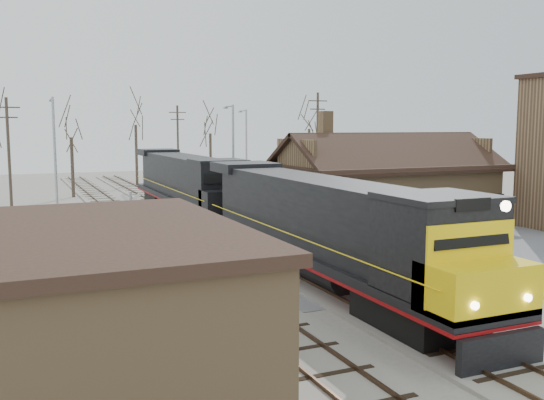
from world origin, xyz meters
The scene contains 20 objects.
ground centered at (0.00, 0.00, 0.00)m, with size 140.00×140.00×0.00m, color gray.
road centered at (0.00, 0.00, 0.01)m, with size 60.00×9.00×0.03m, color #5E5E63.
parking_lot centered at (18.00, 4.00, 0.02)m, with size 22.00×26.00×0.03m, color #5E5E63.
track_main centered at (0.00, 15.00, 0.07)m, with size 3.40×90.00×0.24m.
track_siding centered at (-4.50, 15.00, 0.07)m, with size 3.40×90.00×0.24m.
depot centered at (11.99, 12.00, 2.41)m, with size 15.20×9.31×7.90m.
locomotive_lead centered at (0.00, -1.47, 2.52)m, with size 3.22×21.57×4.79m.
locomotive_trailing centered at (0.00, 20.38, 2.52)m, with size 3.22×21.57×4.54m.
crossbuck_near centered at (2.95, -5.39, 1.79)m, with size 1.06×0.35×3.77m.
crossbuck_far centered at (-7.06, 5.37, 1.77)m, with size 1.06×0.29×3.73m.
streetlight_a centered at (-9.48, 19.42, 4.93)m, with size 0.25×2.04×8.80m.
streetlight_b centered at (3.51, 20.14, 4.77)m, with size 0.25×2.04×8.48m.
streetlight_c centered at (9.36, 32.45, 4.77)m, with size 0.25×2.04×8.48m.
utility_pole_a centered at (-12.31, 29.46, 4.80)m, with size 2.00×0.24×9.15m.
utility_pole_b centered at (5.72, 44.85, 4.83)m, with size 2.00×0.24×9.23m.
utility_pole_c centered at (15.41, 28.71, 5.27)m, with size 2.00×0.24×10.09m.
tree_b centered at (-6.73, 37.31, 6.73)m, with size 3.86×3.86×9.46m.
tree_c centered at (1.20, 46.33, 8.15)m, with size 4.67×4.67×11.45m.
tree_d centered at (9.02, 42.89, 7.01)m, with size 4.02×4.02×9.85m.
tree_e centered at (20.40, 40.28, 7.61)m, with size 4.36×4.36×10.68m.
Camera 1 is at (-12.37, -23.91, 6.86)m, focal length 40.00 mm.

